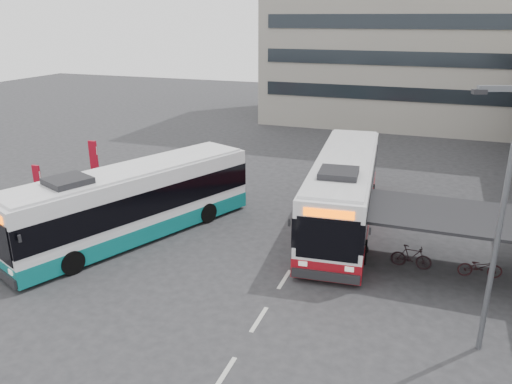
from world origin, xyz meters
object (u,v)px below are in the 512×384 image
(bus_teal, at_px, (134,203))
(lamp_post, at_px, (499,210))
(bus_main, at_px, (343,191))
(pedestrian, at_px, (198,198))

(bus_teal, xyz_separation_m, lamp_post, (14.91, -3.68, 3.02))
(bus_main, bearing_deg, bus_teal, -156.68)
(lamp_post, bearing_deg, bus_teal, 143.58)
(lamp_post, bearing_deg, pedestrian, 128.54)
(lamp_post, bearing_deg, bus_main, 102.22)
(pedestrian, bearing_deg, lamp_post, -102.23)
(pedestrian, bearing_deg, bus_main, -64.92)
(bus_teal, xyz_separation_m, pedestrian, (1.42, 3.77, -0.85))
(bus_teal, bearing_deg, pedestrian, 91.90)
(bus_teal, bearing_deg, bus_main, 51.09)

